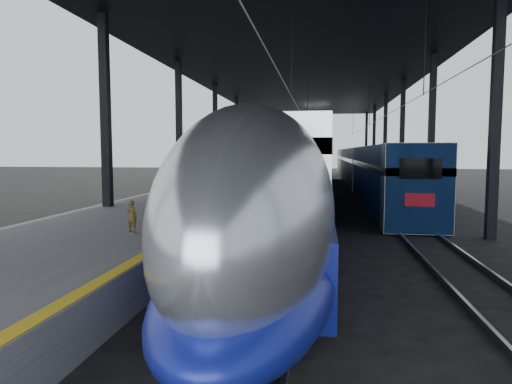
# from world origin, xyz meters

# --- Properties ---
(ground) EXTENTS (160.00, 160.00, 0.00)m
(ground) POSITION_xyz_m (0.00, 0.00, 0.00)
(ground) COLOR black
(ground) RESTS_ON ground
(platform) EXTENTS (6.00, 80.00, 1.00)m
(platform) POSITION_xyz_m (-3.50, 20.00, 0.50)
(platform) COLOR #4C4C4F
(platform) RESTS_ON ground
(yellow_strip) EXTENTS (0.30, 80.00, 0.01)m
(yellow_strip) POSITION_xyz_m (-0.70, 20.00, 1.00)
(yellow_strip) COLOR gold
(yellow_strip) RESTS_ON platform
(rails) EXTENTS (6.52, 80.00, 0.16)m
(rails) POSITION_xyz_m (4.50, 20.00, 0.08)
(rails) COLOR slate
(rails) RESTS_ON ground
(canopy) EXTENTS (18.00, 75.00, 9.47)m
(canopy) POSITION_xyz_m (1.90, 20.00, 9.12)
(canopy) COLOR black
(canopy) RESTS_ON ground
(tgv_train) EXTENTS (3.01, 65.20, 4.32)m
(tgv_train) POSITION_xyz_m (2.00, 22.61, 2.02)
(tgv_train) COLOR #B1B4B8
(tgv_train) RESTS_ON ground
(second_train) EXTENTS (2.67, 56.05, 3.67)m
(second_train) POSITION_xyz_m (7.00, 32.40, 1.86)
(second_train) COLOR navy
(second_train) RESTS_ON ground
(child) EXTENTS (0.38, 0.30, 0.92)m
(child) POSITION_xyz_m (-2.19, -0.85, 1.46)
(child) COLOR #523E1B
(child) RESTS_ON platform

